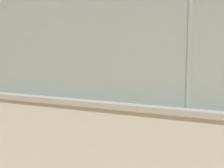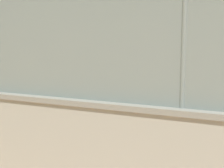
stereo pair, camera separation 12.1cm
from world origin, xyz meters
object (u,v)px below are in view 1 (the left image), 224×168
(player_baseline_waiting, at_px, (177,87))
(player_at_service_line, at_px, (69,75))
(sports_ball, at_px, (52,102))
(courtside_bench, at_px, (61,130))

(player_baseline_waiting, bearing_deg, player_at_service_line, -12.07)
(sports_ball, bearing_deg, player_at_service_line, -85.15)
(courtside_bench, bearing_deg, player_at_service_line, -59.48)
(player_baseline_waiting, distance_m, sports_ball, 4.68)
(player_at_service_line, relative_size, courtside_bench, 0.98)
(player_at_service_line, xyz_separation_m, player_baseline_waiting, (-4.72, 1.01, -0.07))
(player_baseline_waiting, bearing_deg, sports_ball, 4.95)
(player_baseline_waiting, relative_size, courtside_bench, 0.91)
(player_at_service_line, distance_m, courtside_bench, 6.73)
(courtside_bench, bearing_deg, sports_ball, -53.07)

